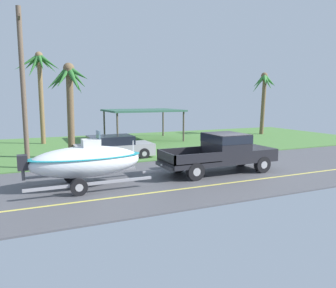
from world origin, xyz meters
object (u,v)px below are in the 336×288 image
palm_tree_near_left (69,88)px  palm_tree_mid (264,88)px  pickup_truck_towing (225,151)px  palm_tree_near_right (39,74)px  boat_on_trailer (86,161)px  parked_sedan_near (113,148)px  utility_pole (23,87)px  carport_awning (143,111)px

palm_tree_near_left → palm_tree_mid: bearing=16.6°
pickup_truck_towing → palm_tree_mid: bearing=44.1°
palm_tree_near_right → palm_tree_near_left: bearing=-80.8°
boat_on_trailer → parked_sedan_near: size_ratio=1.28×
utility_pole → palm_tree_near_right: bearing=81.9°
palm_tree_near_right → palm_tree_mid: (19.96, -1.52, -0.84)m
parked_sedan_near → palm_tree_near_right: palm_tree_near_right is taller
parked_sedan_near → palm_tree_mid: bearing=21.4°
pickup_truck_towing → palm_tree_near_left: palm_tree_near_left is taller
palm_tree_near_left → palm_tree_near_right: palm_tree_near_right is taller
parked_sedan_near → palm_tree_near_right: size_ratio=0.65×
pickup_truck_towing → utility_pole: 10.37m
parked_sedan_near → palm_tree_near_left: bearing=158.8°
palm_tree_near_right → palm_tree_mid: palm_tree_near_right is taller
palm_tree_near_left → palm_tree_near_right: (-1.16, 7.12, 1.15)m
pickup_truck_towing → carport_awning: size_ratio=0.97×
parked_sedan_near → utility_pole: bearing=-168.8°
palm_tree_near_right → palm_tree_mid: 20.04m
boat_on_trailer → palm_tree_near_right: 14.30m
carport_awning → palm_tree_mid: size_ratio=1.00×
pickup_truck_towing → carport_awning: carport_awning is taller
parked_sedan_near → carport_awning: size_ratio=0.75×
carport_awning → utility_pole: size_ratio=0.76×
parked_sedan_near → palm_tree_near_left: (-2.27, 0.88, 3.49)m
utility_pole → palm_tree_mid: bearing=19.2°
palm_tree_near_right → palm_tree_mid: bearing=-4.4°
carport_awning → palm_tree_near_left: palm_tree_near_left is taller
parked_sedan_near → carport_awning: 8.45m
pickup_truck_towing → utility_pole: size_ratio=0.74×
pickup_truck_towing → carport_awning: (0.35, 12.63, 1.43)m
palm_tree_mid → utility_pole: size_ratio=0.75×
palm_tree_near_left → parked_sedan_near: bearing=-21.2°
palm_tree_near_left → boat_on_trailer: bearing=-93.1°
palm_tree_near_left → palm_tree_near_right: size_ratio=0.79×
boat_on_trailer → carport_awning: 14.50m
palm_tree_near_right → utility_pole: bearing=-98.1°
palm_tree_near_left → pickup_truck_towing: bearing=-45.9°
carport_awning → palm_tree_near_left: size_ratio=1.08×
palm_tree_near_right → utility_pole: (-1.27, -8.93, -1.20)m
palm_tree_mid → palm_tree_near_right: bearing=175.6°
parked_sedan_near → utility_pole: size_ratio=0.57×
palm_tree_near_left → palm_tree_mid: palm_tree_mid is taller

